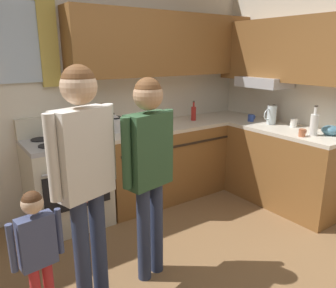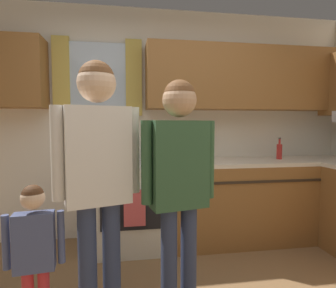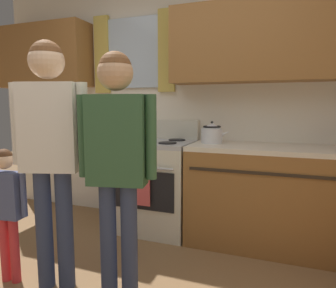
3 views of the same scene
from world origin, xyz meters
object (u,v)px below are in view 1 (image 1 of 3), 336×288
at_px(bottle_milk_white, 314,124).
at_px(small_child, 37,246).
at_px(mug_cobalt_blue, 251,118).
at_px(adult_holding_child, 84,163).
at_px(bottle_squat_brown, 273,115).
at_px(mug_ceramic_white, 294,123).
at_px(bottle_sauce_red, 194,113).
at_px(water_pitcher, 271,115).
at_px(stovetop_kettle, 114,123).
at_px(cup_terracotta, 302,133).
at_px(stove_oven, 67,181).
at_px(adult_in_plaid, 149,158).
at_px(mixing_bowl, 331,131).

xyz_separation_m(bottle_milk_white, small_child, (-2.76, 0.04, -0.42)).
relative_size(mug_cobalt_blue, adult_holding_child, 0.07).
bearing_deg(bottle_squat_brown, bottle_milk_white, -110.83).
height_order(bottle_milk_white, mug_ceramic_white, bottle_milk_white).
relative_size(bottle_sauce_red, mug_ceramic_white, 1.95).
distance_m(bottle_sauce_red, water_pitcher, 0.94).
distance_m(mug_cobalt_blue, stovetop_kettle, 1.71).
distance_m(cup_terracotta, stovetop_kettle, 1.97).
distance_m(cup_terracotta, mug_cobalt_blue, 0.83).
bearing_deg(bottle_squat_brown, stovetop_kettle, 161.70).
bearing_deg(bottle_sauce_red, stove_oven, -179.45).
xyz_separation_m(bottle_sauce_red, adult_in_plaid, (-1.40, -1.20, -0.01)).
height_order(stovetop_kettle, mixing_bowl, stovetop_kettle).
xyz_separation_m(mug_ceramic_white, adult_in_plaid, (-2.12, -0.25, 0.04)).
relative_size(bottle_sauce_red, stovetop_kettle, 0.90).
bearing_deg(mug_ceramic_white, bottle_sauce_red, 127.12).
height_order(mixing_bowl, adult_holding_child, adult_holding_child).
relative_size(stove_oven, adult_in_plaid, 0.70).
bearing_deg(stovetop_kettle, mixing_bowl, -38.76).
height_order(bottle_sauce_red, mug_cobalt_blue, bottle_sauce_red).
bearing_deg(mixing_bowl, bottle_milk_white, 151.63).
relative_size(mug_ceramic_white, adult_in_plaid, 0.08).
xyz_separation_m(mug_cobalt_blue, water_pitcher, (0.07, -0.24, 0.07)).
height_order(mug_cobalt_blue, adult_in_plaid, adult_in_plaid).
height_order(stove_oven, adult_holding_child, adult_holding_child).
bearing_deg(bottle_squat_brown, bottle_sauce_red, 142.86).
relative_size(mug_cobalt_blue, mug_ceramic_white, 0.91).
xyz_separation_m(stove_oven, adult_holding_child, (-0.24, -1.19, 0.58)).
bearing_deg(stovetop_kettle, bottle_squat_brown, -18.30).
height_order(mug_ceramic_white, stovetop_kettle, stovetop_kettle).
relative_size(water_pitcher, mixing_bowl, 1.22).
relative_size(stove_oven, mixing_bowl, 6.08).
xyz_separation_m(stovetop_kettle, small_child, (-1.16, -1.29, -0.39)).
bearing_deg(water_pitcher, adult_holding_child, -168.53).
bearing_deg(bottle_squat_brown, mixing_bowl, -97.29).
distance_m(bottle_squat_brown, water_pitcher, 0.20).
xyz_separation_m(adult_holding_child, small_child, (-0.35, -0.06, -0.45)).
height_order(mug_ceramic_white, adult_holding_child, adult_holding_child).
relative_size(mug_cobalt_blue, stovetop_kettle, 0.42).
distance_m(mug_ceramic_white, adult_in_plaid, 2.13).
bearing_deg(mug_cobalt_blue, small_child, -163.72).
bearing_deg(adult_in_plaid, small_child, -175.26).
distance_m(stovetop_kettle, mixing_bowl, 2.28).
relative_size(stove_oven, adult_holding_child, 0.66).
bearing_deg(small_child, mug_cobalt_blue, 16.28).
xyz_separation_m(bottle_squat_brown, mug_cobalt_blue, (-0.24, 0.14, -0.03)).
relative_size(mug_cobalt_blue, water_pitcher, 0.52).
height_order(bottle_milk_white, cup_terracotta, bottle_milk_white).
relative_size(cup_terracotta, mixing_bowl, 0.60).
distance_m(mug_cobalt_blue, mixing_bowl, 0.96).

